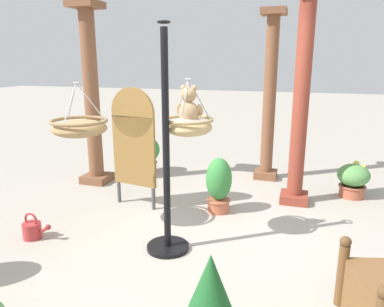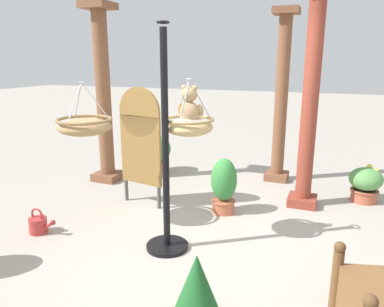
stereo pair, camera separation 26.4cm
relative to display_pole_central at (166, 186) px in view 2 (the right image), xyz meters
The scene contains 14 objects.
ground_plane 0.74m from the display_pole_central, 29.80° to the left, with size 40.00×40.00×0.00m, color #A8A093.
display_pole_central is the anchor object (origin of this frame).
hanging_basket_with_teddy 0.66m from the display_pole_central, 59.04° to the left, with size 0.51×0.51×0.58m.
teddy_bear 0.83m from the display_pole_central, 61.04° to the left, with size 0.28×0.25×0.41m.
hanging_basket_left_high 1.21m from the display_pole_central, behind, with size 0.62×0.62×0.59m.
greenhouse_pillar_left 2.24m from the display_pole_central, 55.22° to the left, with size 0.39×0.39×2.87m.
greenhouse_pillar_right 2.61m from the display_pole_central, 137.99° to the left, with size 0.44×0.44×2.75m.
greenhouse_pillar_far_back 2.87m from the display_pole_central, 75.24° to the left, with size 0.38×0.38×2.68m.
potted_plant_fern_front 2.75m from the display_pole_central, 118.66° to the left, with size 0.46×0.46×0.64m.
potted_plant_tall_leafy 1.31m from the display_pole_central, 54.95° to the right, with size 0.32×0.32×0.62m.
potted_plant_conical_shrub 1.19m from the display_pole_central, 75.73° to the left, with size 0.33×0.33×0.72m.
potted_plant_trailing_ivy 3.00m from the display_pole_central, 47.59° to the left, with size 0.45×0.45×0.51m.
display_sign_board 1.30m from the display_pole_central, 130.70° to the left, with size 0.64×0.15×1.59m.
watering_can 1.64m from the display_pole_central, behind, with size 0.35×0.20×0.30m.
Camera 2 is at (1.27, -3.27, 1.92)m, focal length 34.00 mm.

